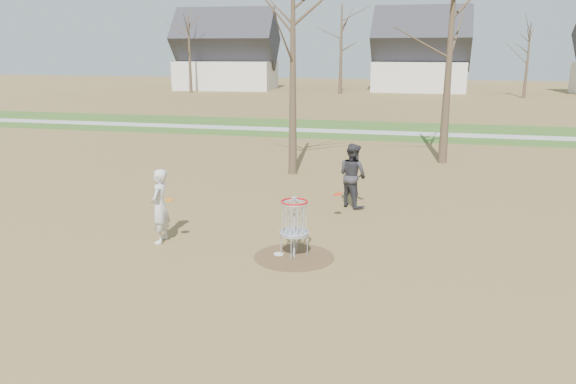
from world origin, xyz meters
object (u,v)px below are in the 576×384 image
object	(u,v)px
disc_grounded	(279,254)
disc_golf_basket	(294,218)
player_throwing	(353,175)
player_standing	(160,206)

from	to	relation	value
disc_grounded	disc_golf_basket	world-z (taller)	disc_golf_basket
player_throwing	disc_grounded	size ratio (longest dim) A/B	8.55
player_standing	disc_golf_basket	xyz separation A→B (m)	(3.34, -0.26, 0.02)
player_standing	disc_grounded	xyz separation A→B (m)	(2.97, -0.21, -0.87)
disc_golf_basket	player_standing	bearing A→B (deg)	175.54
player_standing	disc_grounded	distance (m)	3.11
player_standing	player_throwing	xyz separation A→B (m)	(4.07, 4.21, 0.05)
player_standing	player_throwing	bearing A→B (deg)	128.95
player_standing	disc_golf_basket	world-z (taller)	player_standing
player_standing	player_throwing	distance (m)	5.85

